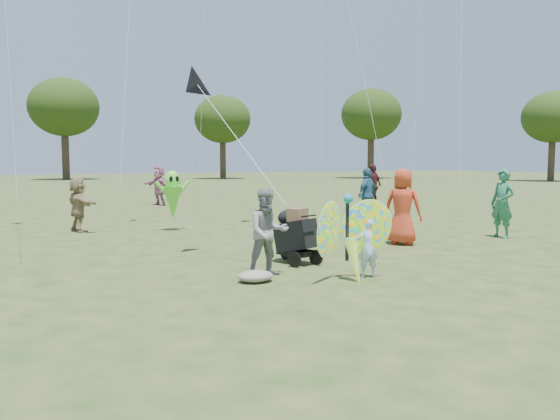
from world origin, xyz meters
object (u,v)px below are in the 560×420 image
object	(u,v)px
butterfly_kite	(350,238)
crowd_c	(367,195)
child_girl	(368,248)
crowd_h	(373,186)
adult_man	(268,232)
crowd_a	(403,207)
crowd_j	(159,185)
crowd_d	(78,205)
jogging_stroller	(295,232)
crowd_f	(502,204)
alien_kite	(173,197)

from	to	relation	value
butterfly_kite	crowd_c	bearing A→B (deg)	51.47
child_girl	crowd_h	bearing A→B (deg)	-113.08
adult_man	crowd_c	bearing A→B (deg)	51.73
crowd_a	butterfly_kite	xyz separation A→B (m)	(-3.40, -2.69, -0.20)
child_girl	crowd_j	size ratio (longest dim) A/B	0.57
crowd_d	butterfly_kite	bearing A→B (deg)	-176.87
adult_man	butterfly_kite	bearing A→B (deg)	-34.58
adult_man	crowd_j	distance (m)	16.17
crowd_c	jogging_stroller	xyz separation A→B (m)	(-5.72, -5.32, -0.27)
crowd_h	crowd_j	distance (m)	9.61
crowd_f	crowd_a	bearing A→B (deg)	-98.53
butterfly_kite	alien_kite	xyz separation A→B (m)	(-0.71, 7.83, 0.25)
crowd_c	crowd_j	size ratio (longest dim) A/B	0.99
child_girl	alien_kite	xyz separation A→B (m)	(-1.13, 7.76, 0.46)
adult_man	crowd_h	bearing A→B (deg)	54.99
alien_kite	crowd_f	bearing A→B (deg)	-37.12
crowd_c	butterfly_kite	distance (m)	9.11
alien_kite	crowd_d	bearing A→B (deg)	158.11
crowd_d	butterfly_kite	size ratio (longest dim) A/B	0.89
alien_kite	crowd_c	bearing A→B (deg)	-6.27
child_girl	butterfly_kite	size ratio (longest dim) A/B	0.59
child_girl	adult_man	bearing A→B (deg)	-18.20
crowd_a	alien_kite	size ratio (longest dim) A/B	1.05
crowd_j	butterfly_kite	xyz separation A→B (m)	(-1.37, -16.99, -0.18)
crowd_j	jogging_stroller	bearing A→B (deg)	-25.44
child_girl	crowd_c	bearing A→B (deg)	-112.07
alien_kite	crowd_a	bearing A→B (deg)	-51.33
child_girl	crowd_h	size ratio (longest dim) A/B	0.55
crowd_h	jogging_stroller	world-z (taller)	crowd_h
butterfly_kite	crowd_j	bearing A→B (deg)	85.39
crowd_f	alien_kite	size ratio (longest dim) A/B	1.03
adult_man	crowd_f	world-z (taller)	crowd_f
crowd_a	alien_kite	xyz separation A→B (m)	(-4.11, 5.14, 0.06)
child_girl	crowd_f	world-z (taller)	crowd_f
crowd_f	crowd_h	world-z (taller)	crowd_h
crowd_j	jogging_stroller	size ratio (longest dim) A/B	1.58
adult_man	crowd_a	size ratio (longest dim) A/B	0.84
crowd_d	crowd_c	bearing A→B (deg)	-117.40
crowd_f	butterfly_kite	bearing A→B (deg)	-72.72
crowd_d	crowd_a	bearing A→B (deg)	-149.62
crowd_f	crowd_j	xyz separation A→B (m)	(-5.11, 14.60, -0.00)
crowd_a	crowd_d	size ratio (longest dim) A/B	1.18
crowd_c	butterfly_kite	size ratio (longest dim) A/B	1.02
crowd_d	crowd_j	xyz separation A→B (m)	(4.53, 8.18, 0.12)
crowd_f	crowd_h	size ratio (longest dim) A/B	0.97
crowd_d	crowd_j	distance (m)	9.35
crowd_d	child_girl	bearing A→B (deg)	-174.35
crowd_c	crowd_f	xyz separation A→B (m)	(0.80, -4.74, 0.01)
adult_man	jogging_stroller	distance (m)	1.29
crowd_j	crowd_a	bearing A→B (deg)	-12.03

